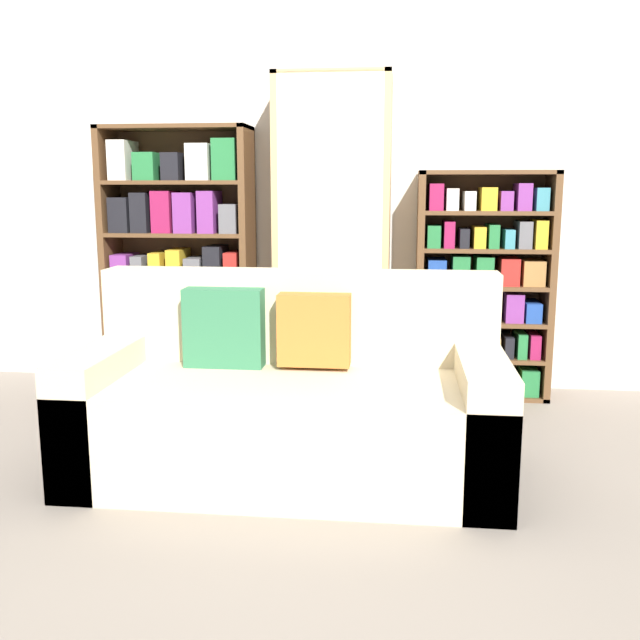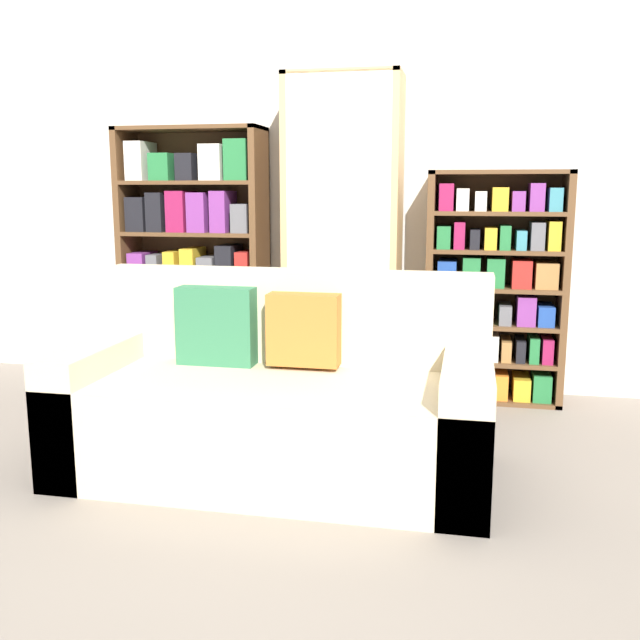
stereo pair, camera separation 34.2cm
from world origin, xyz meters
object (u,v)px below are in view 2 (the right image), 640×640
at_px(bookshelf_left, 195,260).
at_px(couch, 277,403).
at_px(bookshelf_right, 496,289).
at_px(wine_bottle, 450,394).
at_px(display_cabinet, 343,239).

bearing_deg(bookshelf_left, couch, -55.75).
relative_size(bookshelf_right, wine_bottle, 3.63).
height_order(couch, bookshelf_right, bookshelf_right).
xyz_separation_m(display_cabinet, bookshelf_right, (0.91, 0.02, -0.28)).
distance_m(display_cabinet, bookshelf_right, 0.95).
bearing_deg(couch, display_cabinet, 87.18).
height_order(couch, display_cabinet, display_cabinet).
xyz_separation_m(bookshelf_left, bookshelf_right, (1.87, 0.00, -0.13)).
xyz_separation_m(bookshelf_left, display_cabinet, (0.96, -0.02, 0.15)).
distance_m(display_cabinet, wine_bottle, 1.14).
distance_m(couch, bookshelf_right, 1.67).
relative_size(couch, bookshelf_right, 1.37).
bearing_deg(bookshelf_right, bookshelf_left, -179.99).
relative_size(display_cabinet, wine_bottle, 5.13).
height_order(couch, wine_bottle, couch).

